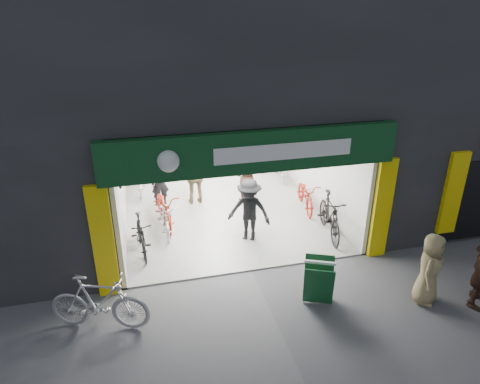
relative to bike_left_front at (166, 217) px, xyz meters
name	(u,v)px	position (x,y,z in m)	size (l,w,h in m)	color
ground	(252,271)	(1.80, -2.45, -0.46)	(60.00, 60.00, 0.00)	#56565B
building	(239,58)	(2.71, 2.54, 3.85)	(17.00, 10.27, 8.00)	#232326
bike_left_front	(166,217)	(0.00, 0.00, 0.00)	(0.62, 1.77, 0.93)	#B4B4B9
bike_left_midfront	(141,236)	(-0.70, -0.98, 0.04)	(0.47, 1.67, 1.01)	black
bike_left_midback	(164,208)	(0.00, 0.43, 0.06)	(0.69, 1.98, 1.04)	maroon
bike_left_back	(139,177)	(-0.62, 2.85, 0.13)	(0.56, 1.99, 1.20)	#B9B9BE
bike_right_front	(330,216)	(4.30, -1.30, 0.14)	(0.57, 2.01, 1.21)	black
bike_right_mid	(306,195)	(4.30, 0.40, 0.01)	(0.63, 1.81, 0.95)	#9C1B0E
bike_right_back	(279,165)	(4.30, 2.93, 0.08)	(0.51, 1.81, 1.09)	#ADAEB2
parked_bike	(99,302)	(-1.58, -3.57, 0.13)	(0.56, 1.99, 1.20)	#B4B4B9
customer_a	(160,183)	(0.00, 1.74, 0.29)	(0.55, 0.36, 1.51)	black
customer_b	(246,176)	(2.66, 1.41, 0.42)	(0.86, 0.67, 1.76)	#382119
customer_c	(249,211)	(2.12, -1.01, 0.42)	(1.14, 0.65, 1.76)	black
customer_d	(195,176)	(1.09, 1.58, 0.50)	(1.13, 0.47, 1.93)	olive
pedestrian_near	(429,269)	(5.10, -4.40, 0.34)	(0.79, 0.51, 1.61)	#8B7B51
sandwich_board	(319,280)	(2.88, -3.84, 0.07)	(0.83, 0.83, 0.96)	#10431F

